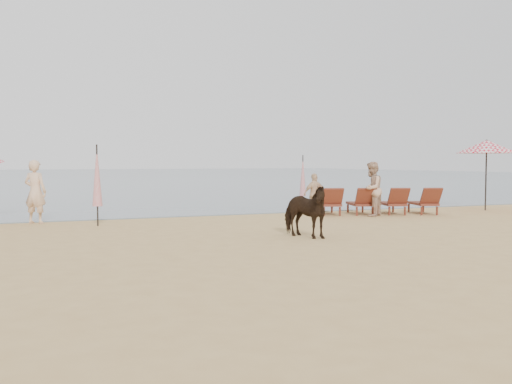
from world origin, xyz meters
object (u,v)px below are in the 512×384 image
umbrella_closed_right (303,176)px  cow (304,211)px  umbrella_closed_left (97,176)px  lounger_cluster_right (378,202)px  umbrella_open_right (487,147)px  beachgoer_right_a (372,189)px  beachgoer_right_b (315,194)px  beachgoer_left (35,192)px

umbrella_closed_right → cow: bearing=-117.3°
umbrella_closed_left → umbrella_closed_right: size_ratio=1.11×
lounger_cluster_right → umbrella_closed_left: umbrella_closed_left is taller
umbrella_open_right → beachgoer_right_a: size_ratio=1.45×
beachgoer_right_a → beachgoer_right_b: size_ratio=1.27×
umbrella_closed_left → cow: (4.46, -4.72, -0.83)m
umbrella_closed_right → beachgoer_right_b: size_ratio=1.45×
umbrella_open_right → umbrella_closed_left: bearing=-176.2°
umbrella_closed_right → cow: size_ratio=1.38×
beachgoer_right_b → umbrella_closed_right: bearing=-108.9°
beachgoer_left → beachgoer_right_a: beachgoer_left is taller
umbrella_open_right → beachgoer_right_b: (-7.27, 0.72, -1.76)m
beachgoer_right_a → cow: bearing=2.0°
umbrella_open_right → umbrella_closed_left: 14.92m
umbrella_open_right → umbrella_closed_left: (-14.88, 0.25, -1.02)m
umbrella_open_right → beachgoer_left: 16.73m
cow → beachgoer_left: beachgoer_left is taller
cow → beachgoer_right_b: 6.08m
lounger_cluster_right → beachgoer_right_a: 0.84m
umbrella_closed_left → beachgoer_left: size_ratio=1.23×
umbrella_closed_right → beachgoer_right_a: (0.90, -3.53, -0.39)m
lounger_cluster_right → beachgoer_right_a: size_ratio=2.39×
lounger_cluster_right → umbrella_closed_left: bearing=-162.4°
cow → beachgoer_right_a: 6.44m
umbrella_closed_right → cow: 8.71m
umbrella_closed_right → beachgoer_left: 10.26m
umbrella_open_right → cow: bearing=-152.0°
umbrella_open_right → beachgoer_left: (-16.57, 1.69, -1.53)m
umbrella_closed_left → beachgoer_left: 2.27m
beachgoer_right_a → lounger_cluster_right: bearing=179.0°
beachgoer_left → umbrella_open_right: bearing=-151.2°
lounger_cluster_right → beachgoer_right_b: bearing=-176.3°
lounger_cluster_right → beachgoer_left: (-11.58, 1.56, 0.52)m
umbrella_closed_right → umbrella_open_right: bearing=-26.7°
umbrella_closed_left → beachgoer_right_a: umbrella_closed_left is taller
lounger_cluster_right → umbrella_closed_right: 3.55m
beachgoer_right_a → beachgoer_left: bearing=-48.7°
umbrella_closed_left → umbrella_closed_right: umbrella_closed_left is taller
cow → beachgoer_left: 8.71m
umbrella_closed_left → cow: size_ratio=1.53×
umbrella_closed_left → beachgoer_left: bearing=139.6°
umbrella_closed_right → umbrella_closed_left: bearing=-160.5°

